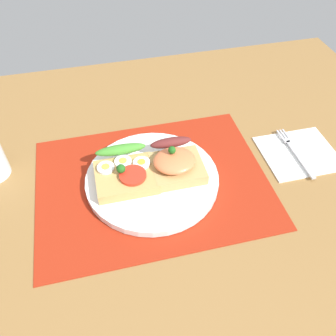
{
  "coord_description": "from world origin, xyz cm",
  "views": [
    {
      "loc": [
        -7.49,
        -43.52,
        49.96
      ],
      "look_at": [
        3.0,
        0.0,
        3.17
      ],
      "focal_mm": 38.13,
      "sensor_mm": 36.0,
      "label": 1
    }
  ],
  "objects_px": {
    "sandwich_egg_tomato": "(125,171)",
    "napkin": "(299,153)",
    "plate": "(152,179)",
    "sandwich_salmon": "(175,162)",
    "fork": "(295,151)"
  },
  "relations": [
    {
      "from": "sandwich_egg_tomato",
      "to": "fork",
      "type": "height_order",
      "value": "sandwich_egg_tomato"
    },
    {
      "from": "sandwich_egg_tomato",
      "to": "napkin",
      "type": "distance_m",
      "value": 0.35
    },
    {
      "from": "sandwich_salmon",
      "to": "napkin",
      "type": "distance_m",
      "value": 0.26
    },
    {
      "from": "plate",
      "to": "napkin",
      "type": "xyz_separation_m",
      "value": [
        0.3,
        0.01,
        -0.01
      ]
    },
    {
      "from": "sandwich_egg_tomato",
      "to": "plate",
      "type": "bearing_deg",
      "value": -14.17
    },
    {
      "from": "sandwich_salmon",
      "to": "fork",
      "type": "xyz_separation_m",
      "value": [
        0.25,
        0.0,
        -0.03
      ]
    },
    {
      "from": "plate",
      "to": "sandwich_egg_tomato",
      "type": "height_order",
      "value": "sandwich_egg_tomato"
    },
    {
      "from": "plate",
      "to": "sandwich_salmon",
      "type": "distance_m",
      "value": 0.05
    },
    {
      "from": "sandwich_salmon",
      "to": "sandwich_egg_tomato",
      "type": "bearing_deg",
      "value": 177.19
    },
    {
      "from": "sandwich_egg_tomato",
      "to": "sandwich_salmon",
      "type": "xyz_separation_m",
      "value": [
        0.09,
        -0.0,
        0.01
      ]
    },
    {
      "from": "plate",
      "to": "napkin",
      "type": "relative_size",
      "value": 1.67
    },
    {
      "from": "sandwich_salmon",
      "to": "fork",
      "type": "height_order",
      "value": "sandwich_salmon"
    },
    {
      "from": "napkin",
      "to": "sandwich_salmon",
      "type": "bearing_deg",
      "value": 179.89
    },
    {
      "from": "napkin",
      "to": "fork",
      "type": "bearing_deg",
      "value": 169.88
    },
    {
      "from": "sandwich_egg_tomato",
      "to": "sandwich_salmon",
      "type": "height_order",
      "value": "sandwich_salmon"
    }
  ]
}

